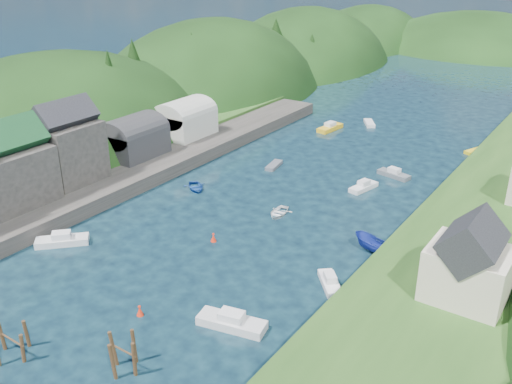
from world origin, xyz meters
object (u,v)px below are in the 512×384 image
Objects in this scene: piling_cluster_near at (13,345)px; channel_buoy_near at (140,311)px; channel_buoy_far at (213,238)px; piling_cluster_far at (124,356)px.

channel_buoy_near is at bearing 64.84° from piling_cluster_near.
channel_buoy_near is at bearing -78.14° from channel_buoy_far.
channel_buoy_far is (1.55, 25.29, -0.65)m from piling_cluster_near.
piling_cluster_near is at bearing -115.16° from channel_buoy_near.
piling_cluster_near reaches higher than channel_buoy_near.
piling_cluster_far is 3.56× the size of channel_buoy_near.
channel_buoy_far is at bearing 101.86° from channel_buoy_near.
piling_cluster_far is at bearing -54.27° from channel_buoy_near.
piling_cluster_near is 3.08× the size of channel_buoy_near.
piling_cluster_near is 11.17m from channel_buoy_near.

